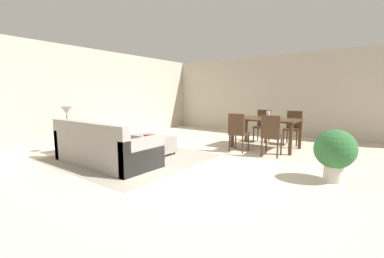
{
  "coord_description": "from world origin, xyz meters",
  "views": [
    {
      "loc": [
        2.47,
        -3.79,
        1.37
      ],
      "look_at": [
        -0.91,
        0.81,
        0.59
      ],
      "focal_mm": 23.68,
      "sensor_mm": 36.0,
      "label": 1
    }
  ],
  "objects_px": {
    "dining_table": "(266,122)",
    "book_on_ottoman": "(151,135)",
    "dining_chair_far_right": "(293,126)",
    "side_table": "(68,134)",
    "dining_chair_near_left": "(238,130)",
    "vase_centerpiece": "(268,115)",
    "table_lamp": "(66,111)",
    "dining_chair_far_left": "(263,124)",
    "dining_chair_near_right": "(271,133)",
    "couch": "(104,149)",
    "ottoman_table": "(152,143)",
    "potted_plant": "(335,151)"
  },
  "relations": [
    {
      "from": "dining_chair_near_right",
      "to": "dining_chair_far_right",
      "type": "bearing_deg",
      "value": 89.59
    },
    {
      "from": "dining_chair_near_left",
      "to": "dining_chair_near_right",
      "type": "xyz_separation_m",
      "value": [
        0.81,
        -0.0,
        0.0
      ]
    },
    {
      "from": "dining_chair_far_left",
      "to": "dining_chair_far_right",
      "type": "relative_size",
      "value": 1.0
    },
    {
      "from": "dining_table",
      "to": "book_on_ottoman",
      "type": "height_order",
      "value": "dining_table"
    },
    {
      "from": "table_lamp",
      "to": "dining_chair_near_right",
      "type": "xyz_separation_m",
      "value": [
        3.89,
        2.48,
        -0.47
      ]
    },
    {
      "from": "dining_chair_near_left",
      "to": "book_on_ottoman",
      "type": "distance_m",
      "value": 2.05
    },
    {
      "from": "couch",
      "to": "table_lamp",
      "type": "relative_size",
      "value": 4.3
    },
    {
      "from": "couch",
      "to": "dining_chair_near_right",
      "type": "bearing_deg",
      "value": 45.53
    },
    {
      "from": "table_lamp",
      "to": "dining_chair_far_left",
      "type": "distance_m",
      "value": 5.18
    },
    {
      "from": "dining_chair_far_right",
      "to": "dining_chair_near_right",
      "type": "bearing_deg",
      "value": -90.41
    },
    {
      "from": "dining_chair_near_right",
      "to": "dining_chair_far_right",
      "type": "distance_m",
      "value": 1.73
    },
    {
      "from": "dining_table",
      "to": "potted_plant",
      "type": "relative_size",
      "value": 1.9
    },
    {
      "from": "dining_chair_near_left",
      "to": "dining_chair_near_right",
      "type": "distance_m",
      "value": 0.81
    },
    {
      "from": "ottoman_table",
      "to": "vase_centerpiece",
      "type": "xyz_separation_m",
      "value": [
        1.98,
        2.16,
        0.62
      ]
    },
    {
      "from": "dining_chair_far_left",
      "to": "book_on_ottoman",
      "type": "bearing_deg",
      "value": -116.38
    },
    {
      "from": "dining_chair_far_right",
      "to": "book_on_ottoman",
      "type": "distance_m",
      "value": 3.88
    },
    {
      "from": "dining_chair_far_left",
      "to": "vase_centerpiece",
      "type": "distance_m",
      "value": 0.98
    },
    {
      "from": "ottoman_table",
      "to": "dining_chair_far_right",
      "type": "xyz_separation_m",
      "value": [
        2.37,
        3.03,
        0.28
      ]
    },
    {
      "from": "couch",
      "to": "dining_table",
      "type": "height_order",
      "value": "couch"
    },
    {
      "from": "side_table",
      "to": "dining_chair_far_left",
      "type": "distance_m",
      "value": 5.16
    },
    {
      "from": "dining_chair_far_right",
      "to": "book_on_ottoman",
      "type": "xyz_separation_m",
      "value": [
        -2.34,
        -3.09,
        -0.09
      ]
    },
    {
      "from": "dining_chair_near_right",
      "to": "book_on_ottoman",
      "type": "xyz_separation_m",
      "value": [
        -2.33,
        -1.37,
        -0.09
      ]
    },
    {
      "from": "vase_centerpiece",
      "to": "ottoman_table",
      "type": "bearing_deg",
      "value": -132.41
    },
    {
      "from": "dining_chair_far_right",
      "to": "dining_chair_near_left",
      "type": "bearing_deg",
      "value": -115.39
    },
    {
      "from": "table_lamp",
      "to": "dining_table",
      "type": "xyz_separation_m",
      "value": [
        3.47,
        3.32,
        -0.32
      ]
    },
    {
      "from": "ottoman_table",
      "to": "dining_chair_near_right",
      "type": "relative_size",
      "value": 1.21
    },
    {
      "from": "dining_chair_far_right",
      "to": "side_table",
      "type": "bearing_deg",
      "value": -132.87
    },
    {
      "from": "dining_chair_near_left",
      "to": "dining_chair_near_right",
      "type": "height_order",
      "value": "same"
    },
    {
      "from": "couch",
      "to": "dining_chair_near_right",
      "type": "xyz_separation_m",
      "value": [
        2.47,
        2.51,
        0.23
      ]
    },
    {
      "from": "side_table",
      "to": "dining_chair_far_right",
      "type": "bearing_deg",
      "value": 47.13
    },
    {
      "from": "couch",
      "to": "table_lamp",
      "type": "bearing_deg",
      "value": 178.7
    },
    {
      "from": "couch",
      "to": "dining_chair_far_right",
      "type": "xyz_separation_m",
      "value": [
        2.48,
        4.24,
        0.23
      ]
    },
    {
      "from": "side_table",
      "to": "dining_chair_far_right",
      "type": "distance_m",
      "value": 5.74
    },
    {
      "from": "dining_chair_near_right",
      "to": "potted_plant",
      "type": "relative_size",
      "value": 1.11
    },
    {
      "from": "dining_chair_near_left",
      "to": "vase_centerpiece",
      "type": "bearing_deg",
      "value": 63.97
    },
    {
      "from": "side_table",
      "to": "dining_chair_far_left",
      "type": "bearing_deg",
      "value": 53.51
    },
    {
      "from": "side_table",
      "to": "dining_chair_near_right",
      "type": "bearing_deg",
      "value": 32.51
    },
    {
      "from": "side_table",
      "to": "dining_table",
      "type": "relative_size",
      "value": 0.37
    },
    {
      "from": "vase_centerpiece",
      "to": "dining_table",
      "type": "bearing_deg",
      "value": -143.77
    },
    {
      "from": "dining_chair_near_right",
      "to": "dining_chair_far_left",
      "type": "xyz_separation_m",
      "value": [
        -0.82,
        1.67,
        0.0
      ]
    },
    {
      "from": "dining_chair_near_left",
      "to": "potted_plant",
      "type": "bearing_deg",
      "value": -24.91
    },
    {
      "from": "table_lamp",
      "to": "book_on_ottoman",
      "type": "distance_m",
      "value": 2.0
    },
    {
      "from": "dining_table",
      "to": "book_on_ottoman",
      "type": "distance_m",
      "value": 2.93
    },
    {
      "from": "dining_chair_near_left",
      "to": "vase_centerpiece",
      "type": "relative_size",
      "value": 4.72
    },
    {
      "from": "dining_chair_near_left",
      "to": "vase_centerpiece",
      "type": "height_order",
      "value": "vase_centerpiece"
    },
    {
      "from": "side_table",
      "to": "potted_plant",
      "type": "height_order",
      "value": "potted_plant"
    },
    {
      "from": "side_table",
      "to": "table_lamp",
      "type": "relative_size",
      "value": 1.1
    },
    {
      "from": "table_lamp",
      "to": "dining_table",
      "type": "relative_size",
      "value": 0.33
    },
    {
      "from": "side_table",
      "to": "dining_chair_near_right",
      "type": "relative_size",
      "value": 0.63
    },
    {
      "from": "dining_chair_far_left",
      "to": "ottoman_table",
      "type": "bearing_deg",
      "value": -117.38
    }
  ]
}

